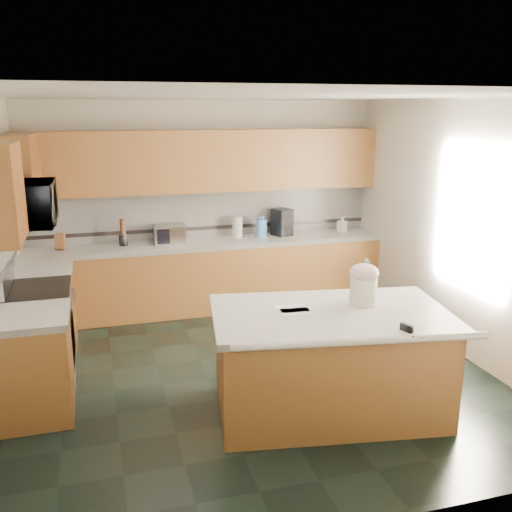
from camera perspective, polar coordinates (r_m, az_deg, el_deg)
name	(u,v)px	position (r m, az deg, el deg)	size (l,w,h in m)	color
floor	(251,373)	(5.87, -0.46, -11.58)	(4.60, 4.60, 0.00)	black
ceiling	(251,95)	(5.28, -0.52, 15.79)	(4.60, 4.60, 0.00)	white
wall_back	(204,205)	(7.63, -5.24, 5.14)	(4.60, 0.04, 2.70)	beige
wall_front	(361,331)	(3.34, 10.47, -7.35)	(4.60, 0.04, 2.70)	beige
wall_right	(461,229)	(6.43, 19.85, 2.59)	(0.04, 4.60, 2.70)	beige
back_base_cab	(210,277)	(7.53, -4.61, -2.16)	(4.60, 0.60, 0.86)	#50270F
back_countertop	(209,244)	(7.42, -4.68, 1.25)	(4.60, 0.64, 0.06)	white
back_upper_cab	(206,161)	(7.38, -5.06, 9.45)	(4.60, 0.33, 0.78)	#50270F
back_backsplash	(204,214)	(7.62, -5.17, 4.25)	(4.60, 0.02, 0.63)	silver
back_accent_band	(205,228)	(7.65, -5.13, 2.81)	(4.60, 0.01, 0.05)	black
left_base_cab_rear	(46,310)	(6.74, -20.27, -5.04)	(0.60, 0.82, 0.86)	#50270F
left_counter_rear	(42,270)	(6.61, -20.61, -1.28)	(0.64, 0.82, 0.06)	white
left_base_cab_front	(35,368)	(5.32, -21.27, -10.38)	(0.60, 0.72, 0.86)	#50270F
left_counter_front	(29,317)	(5.16, -21.74, -5.72)	(0.64, 0.72, 0.06)	white
left_backsplash	(0,257)	(5.85, -24.19, -0.10)	(0.02, 2.30, 0.63)	silver
left_accent_band	(3,277)	(5.90, -23.94, -1.93)	(0.01, 2.30, 0.05)	black
left_upper_cab_rear	(20,172)	(6.57, -22.53, 7.80)	(0.33, 1.09, 0.78)	#50270F
range_body	(41,335)	(6.00, -20.73, -7.40)	(0.60, 0.76, 0.88)	#B7B7BC
range_oven_door	(72,336)	(5.99, -17.92, -7.58)	(0.02, 0.68, 0.55)	black
range_cooktop	(36,290)	(5.85, -21.13, -3.20)	(0.62, 0.78, 0.04)	black
range_handle	(72,299)	(5.87, -17.91, -4.11)	(0.02, 0.02, 0.66)	#B7B7BC
range_backguard	(5,280)	(5.85, -23.77, -2.24)	(0.06, 0.76, 0.18)	#B7B7BC
microwave	(27,204)	(5.67, -21.89, 4.85)	(0.73, 0.50, 0.41)	#B7B7BC
island_base	(329,365)	(5.07, 7.31, -10.75)	(1.90, 1.08, 0.86)	#50270F
island_top	(331,315)	(4.89, 7.49, -5.86)	(2.00, 1.18, 0.06)	white
island_bullnose	(362,341)	(4.39, 10.59, -8.39)	(0.06, 0.06, 2.00)	white
treat_jar	(363,291)	(5.06, 10.68, -3.43)	(0.24, 0.24, 0.25)	#EFE1C5
treat_jar_lid	(364,273)	(5.02, 10.77, -1.66)	(0.26, 0.26, 0.16)	beige
treat_jar_knob	(364,267)	(5.00, 10.80, -1.08)	(0.03, 0.03, 0.08)	tan
treat_jar_knob_end_l	(360,267)	(4.98, 10.36, -1.11)	(0.05, 0.05, 0.05)	tan
treat_jar_knob_end_r	(369,267)	(5.02, 11.23, -1.04)	(0.05, 0.05, 0.05)	tan
soap_bottle_island	(366,280)	(5.14, 10.93, -2.39)	(0.15, 0.15, 0.38)	#43B4B9
paper_sheet_a	(296,312)	(4.84, 4.00, -5.57)	(0.25, 0.18, 0.00)	white
paper_sheet_b	(292,309)	(4.91, 3.64, -5.27)	(0.27, 0.20, 0.00)	white
clamp_body	(406,330)	(4.57, 14.80, -7.18)	(0.03, 0.11, 0.10)	black
clamp_handle	(411,336)	(4.52, 15.21, -7.70)	(0.02, 0.02, 0.08)	black
knife_block	(60,242)	(7.31, -19.01, 1.37)	(0.11, 0.09, 0.21)	#472814
utensil_crock	(123,240)	(7.34, -13.12, 1.57)	(0.11, 0.11, 0.14)	black
utensil_bundle	(123,227)	(7.31, -13.20, 2.86)	(0.06, 0.06, 0.20)	#472814
toaster_oven	(170,234)	(7.35, -8.61, 2.17)	(0.39, 0.27, 0.23)	#B7B7BC
toaster_oven_door	(171,236)	(7.23, -8.47, 1.97)	(0.35, 0.01, 0.19)	black
paper_towel	(238,227)	(7.56, -1.86, 2.89)	(0.13, 0.13, 0.28)	white
paper_towel_base	(238,237)	(7.59, -1.85, 1.89)	(0.19, 0.19, 0.01)	#B7B7BC
water_jug	(261,228)	(7.61, 0.55, 2.82)	(0.15, 0.15, 0.24)	#4D84D0
water_jug_neck	(261,218)	(7.58, 0.55, 3.85)	(0.07, 0.07, 0.03)	#4D84D0
coffee_maker	(282,222)	(7.71, 2.61, 3.40)	(0.21, 0.23, 0.36)	black
coffee_carafe	(283,231)	(7.68, 2.73, 2.54)	(0.15, 0.15, 0.15)	black
soap_bottle_back	(342,224)	(8.01, 8.62, 3.20)	(0.10, 0.11, 0.23)	white
soap_back_cap	(343,215)	(7.99, 8.65, 4.11)	(0.02, 0.02, 0.03)	red
window_light_proxy	(472,218)	(6.23, 20.81, 3.55)	(0.02, 1.40, 1.10)	white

